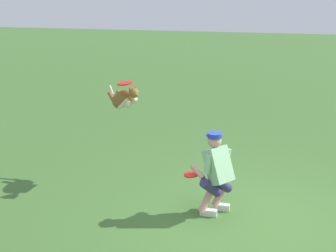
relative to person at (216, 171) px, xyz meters
The scene contains 5 objects.
ground_plane 0.91m from the person, 163.48° to the left, with size 60.00×60.00×0.00m, color #416C30.
person is the anchor object (origin of this frame).
dog 2.19m from the person, 28.45° to the right, with size 0.82×0.74×0.57m.
frisbee_flying 2.16m from the person, 24.55° to the right, with size 0.28×0.28×0.02m, color red.
frisbee_held 0.40m from the person, ahead, with size 0.23×0.23×0.02m, color red.
Camera 1 is at (-0.19, 5.99, 3.34)m, focal length 47.16 mm.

